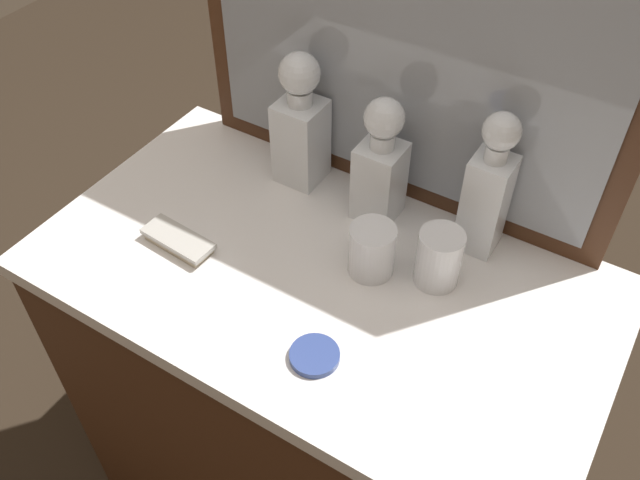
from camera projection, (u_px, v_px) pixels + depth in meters
dresser at (320, 407)px, 1.55m from camera, size 1.04×0.59×0.92m
dresser_mirror at (408, 9)px, 1.11m from camera, size 0.85×0.03×0.77m
crystal_decanter_right at (380, 171)px, 1.26m from camera, size 0.08×0.08×0.26m
crystal_decanter_far_left at (487, 196)px, 1.19m from camera, size 0.07×0.07×0.29m
crystal_decanter_left at (301, 131)px, 1.33m from camera, size 0.09×0.09×0.28m
crystal_tumbler_left at (439, 260)px, 1.17m from camera, size 0.08×0.08×0.11m
crystal_tumbler_right at (372, 252)px, 1.19m from camera, size 0.08×0.08×0.10m
silver_brush_center at (178, 241)px, 1.26m from camera, size 0.15×0.07×0.02m
porcelain_dish at (315, 356)px, 1.08m from camera, size 0.08×0.08×0.01m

